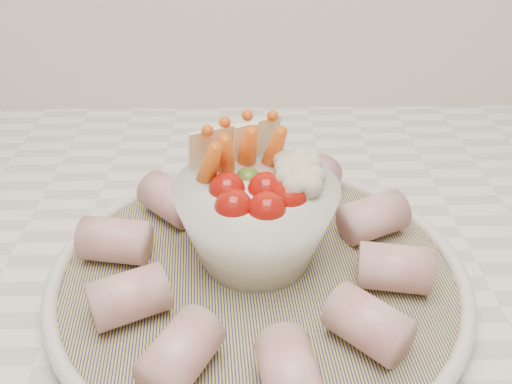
{
  "coord_description": "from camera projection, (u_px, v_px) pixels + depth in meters",
  "views": [
    {
      "loc": [
        0.15,
        1.06,
        1.23
      ],
      "look_at": [
        0.15,
        1.43,
        1.0
      ],
      "focal_mm": 40.0,
      "sensor_mm": 36.0,
      "label": 1
    }
  ],
  "objects": [
    {
      "name": "serving_platter",
      "position": [
        258.0,
        276.0,
        0.45
      ],
      "size": [
        0.35,
        0.35,
        0.02
      ],
      "color": "navy",
      "rests_on": "kitchen_counter"
    },
    {
      "name": "veggie_bowl",
      "position": [
        257.0,
        213.0,
        0.44
      ],
      "size": [
        0.13,
        0.13,
        0.11
      ],
      "color": "white",
      "rests_on": "serving_platter"
    },
    {
      "name": "cured_meat_rolls",
      "position": [
        258.0,
        254.0,
        0.44
      ],
      "size": [
        0.27,
        0.28,
        0.04
      ],
      "color": "#B7535D",
      "rests_on": "serving_platter"
    }
  ]
}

